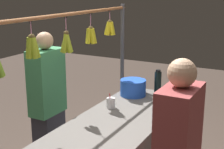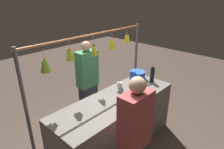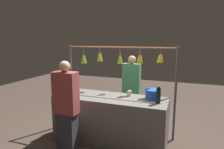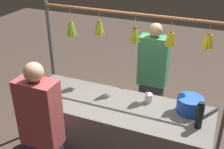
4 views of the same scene
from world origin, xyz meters
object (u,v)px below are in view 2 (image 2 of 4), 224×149
(vendor_person, at_px, (88,84))
(customer_person, at_px, (134,143))
(blue_bucket, at_px, (137,76))
(drink_cup, at_px, (120,85))
(water_bottle, at_px, (152,75))

(vendor_person, distance_m, customer_person, 1.70)
(blue_bucket, height_order, drink_cup, blue_bucket)
(water_bottle, distance_m, vendor_person, 1.18)
(drink_cup, height_order, vendor_person, vendor_person)
(vendor_person, bearing_deg, customer_person, 67.20)
(blue_bucket, xyz_separation_m, vendor_person, (0.58, -0.69, -0.18))
(blue_bucket, bearing_deg, water_bottle, 117.67)
(blue_bucket, distance_m, customer_person, 1.53)
(blue_bucket, height_order, vendor_person, vendor_person)
(water_bottle, distance_m, customer_person, 1.52)
(customer_person, bearing_deg, drink_cup, -131.15)
(water_bottle, bearing_deg, vendor_person, -52.50)
(water_bottle, relative_size, customer_person, 0.18)
(water_bottle, xyz_separation_m, customer_person, (1.36, 0.65, -0.22))
(water_bottle, xyz_separation_m, drink_cup, (0.57, -0.26, -0.08))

